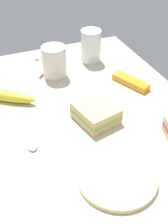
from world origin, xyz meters
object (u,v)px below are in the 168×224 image
spoon (32,139)px  banana (4,95)px  glass_of_milk (91,48)px  plate_of_food (117,176)px  coffee_mug_black (54,61)px  sandwich_main (96,113)px  snack_bar (131,82)px

spoon → banana: bearing=-171.2°
glass_of_milk → banana: 34.79cm
glass_of_milk → spoon: bearing=-42.5°
plate_of_food → spoon: bearing=-142.6°
spoon → glass_of_milk: bearing=137.5°
coffee_mug_black → sandwich_main: bearing=7.1°
glass_of_milk → spoon: glass_of_milk is taller
banana → sandwich_main: bearing=49.0°
spoon → snack_bar: bearing=110.3°
glass_of_milk → banana: (12.71, -32.24, -3.08)cm
banana → spoon: (19.25, 2.98, -1.31)cm
snack_bar → glass_of_milk: bearing=172.6°
glass_of_milk → spoon: 43.55cm
plate_of_food → coffee_mug_black: coffee_mug_black is taller
sandwich_main → spoon: sandwich_main is taller
sandwich_main → coffee_mug_black: bearing=-172.9°
glass_of_milk → snack_bar: size_ratio=0.90×
plate_of_food → sandwich_main: bearing=169.1°
plate_of_food → spoon: 22.88cm
banana → coffee_mug_black: bearing=113.8°
coffee_mug_black → glass_of_milk: glass_of_milk is taller
coffee_mug_black → sandwich_main: 25.97cm
sandwich_main → glass_of_milk: (-30.63, 11.63, 2.57)cm
banana → spoon: banana is taller
plate_of_food → snack_bar: size_ratio=1.42×
sandwich_main → glass_of_milk: size_ratio=1.11×
sandwich_main → banana: size_ratio=0.72×
sandwich_main → banana: sandwich_main is taller
snack_bar → banana: bearing=-122.6°
glass_of_milk → spoon: size_ratio=0.88×
sandwich_main → snack_bar: bearing=124.1°
coffee_mug_black → spoon: 30.91cm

